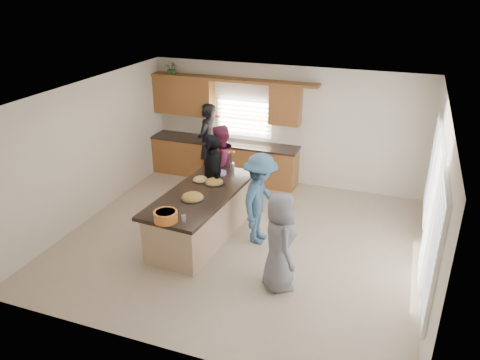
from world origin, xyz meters
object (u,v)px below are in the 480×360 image
at_px(salad_bowl, 166,216).
at_px(woman_left_front, 213,177).
at_px(island, 202,216).
at_px(woman_left_back, 207,142).
at_px(woman_right_back, 260,199).
at_px(woman_left_mid, 220,165).
at_px(woman_right_front, 279,242).

distance_m(salad_bowl, woman_left_front, 2.03).
xyz_separation_m(island, woman_left_back, (-1.05, 2.67, 0.49)).
height_order(woman_left_back, woman_right_back, woman_left_back).
xyz_separation_m(woman_left_mid, woman_right_back, (1.33, -1.29, -0.00)).
bearing_deg(woman_left_front, woman_right_back, 31.85).
distance_m(island, woman_left_front, 0.93).
bearing_deg(woman_left_back, island, 20.74).
distance_m(woman_left_mid, woman_right_back, 1.86).
distance_m(woman_left_front, woman_right_back, 1.32).
height_order(woman_right_back, woman_right_front, woman_right_back).
bearing_deg(island, woman_left_front, 101.73).
distance_m(woman_left_back, woman_right_back, 3.23).
xyz_separation_m(salad_bowl, woman_left_mid, (-0.18, 2.75, -0.17)).
bearing_deg(woman_left_back, woman_right_back, 40.44).
xyz_separation_m(woman_left_back, woman_right_front, (2.85, -3.68, -0.11)).
bearing_deg(woman_left_mid, island, 23.34).
xyz_separation_m(woman_right_back, woman_right_front, (0.72, -1.24, -0.05)).
xyz_separation_m(woman_left_mid, woman_left_front, (0.15, -0.72, 0.02)).
distance_m(woman_left_mid, woman_right_front, 3.26).
xyz_separation_m(salad_bowl, woman_left_front, (-0.04, 2.02, -0.14)).
relative_size(island, woman_left_back, 1.48).
bearing_deg(salad_bowl, woman_left_mid, 93.79).
relative_size(woman_left_mid, woman_right_front, 1.06).
relative_size(island, woman_left_mid, 1.58).
xyz_separation_m(salad_bowl, woman_right_front, (1.87, 0.21, -0.22)).
distance_m(woman_left_back, woman_left_front, 2.09).
bearing_deg(woman_left_mid, woman_left_front, 25.33).
distance_m(woman_left_front, woman_right_front, 2.63).
bearing_deg(woman_left_front, salad_bowl, -31.48).
bearing_deg(island, woman_right_back, 16.49).
relative_size(salad_bowl, woman_left_mid, 0.22).
bearing_deg(woman_left_mid, salad_bowl, 17.65).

